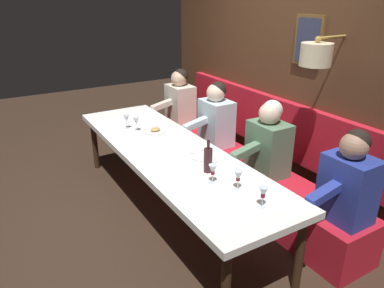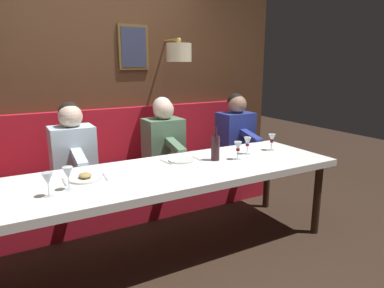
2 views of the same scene
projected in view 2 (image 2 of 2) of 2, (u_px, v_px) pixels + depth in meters
The scene contains 15 objects.
ground_plane at pixel (157, 256), 2.90m from camera, with size 12.00×12.00×0.00m, color #332319.
dining_table at pixel (155, 179), 2.75m from camera, with size 0.90×3.18×0.74m.
banquette_bench at pixel (123, 196), 3.61m from camera, with size 0.52×3.38×0.45m, color red.
back_wall_panel at pixel (103, 84), 3.84m from camera, with size 0.59×4.58×2.90m.
diner_nearest at pixel (236, 129), 4.15m from camera, with size 0.60×0.40×0.79m.
diner_near at pixel (164, 137), 3.69m from camera, with size 0.60×0.40×0.79m.
diner_middle at pixel (73, 147), 3.25m from camera, with size 0.60×0.40×0.79m.
place_setting_0 at pixel (85, 178), 2.56m from camera, with size 0.24×0.31×0.05m.
place_setting_1 at pixel (182, 160), 3.06m from camera, with size 0.24×0.32×0.01m.
wine_glass_0 at pixel (68, 174), 2.33m from camera, with size 0.07×0.07×0.16m.
wine_glass_1 at pixel (238, 147), 3.08m from camera, with size 0.07×0.07×0.16m.
wine_glass_2 at pixel (272, 139), 3.40m from camera, with size 0.07×0.07×0.16m.
wine_glass_3 at pixel (247, 142), 3.26m from camera, with size 0.07×0.07×0.16m.
wine_glass_4 at pixel (48, 180), 2.21m from camera, with size 0.07×0.07×0.16m.
wine_bottle at pixel (215, 148), 3.05m from camera, with size 0.08×0.08×0.30m.
Camera 2 is at (-2.42, 1.01, 1.59)m, focal length 32.20 mm.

